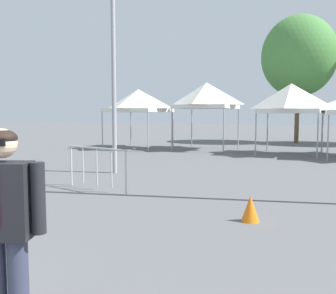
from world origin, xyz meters
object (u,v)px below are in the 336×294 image
object	(u,v)px
crowd_barrier_by_lift	(97,160)
traffic_cone_lot_center	(250,208)
canopy_tent_behind_left	(138,101)
light_pole_opposite_side	(113,38)
tree_behind_tents_right	(299,56)
canopy_tent_right_of_center	(206,96)
canopy_tent_behind_right	(291,98)
person_foreground	(5,224)

from	to	relation	value
crowd_barrier_by_lift	traffic_cone_lot_center	xyz separation A→B (m)	(4.03, -1.29, -0.52)
canopy_tent_behind_left	light_pole_opposite_side	xyz separation A→B (m)	(3.24, -8.07, 1.64)
canopy_tent_behind_left	tree_behind_tents_right	size ratio (longest dim) A/B	0.40
crowd_barrier_by_lift	tree_behind_tents_right	bearing A→B (deg)	78.28
crowd_barrier_by_lift	traffic_cone_lot_center	distance (m)	4.26
canopy_tent_behind_left	light_pole_opposite_side	size ratio (longest dim) A/B	0.44
canopy_tent_right_of_center	tree_behind_tents_right	world-z (taller)	tree_behind_tents_right
light_pole_opposite_side	canopy_tent_right_of_center	bearing A→B (deg)	86.97
tree_behind_tents_right	crowd_barrier_by_lift	xyz separation A→B (m)	(-3.70, -17.85, -4.87)
canopy_tent_behind_right	person_foreground	world-z (taller)	canopy_tent_behind_right
tree_behind_tents_right	canopy_tent_behind_left	bearing A→B (deg)	-137.43
light_pole_opposite_side	traffic_cone_lot_center	bearing A→B (deg)	-37.28
person_foreground	canopy_tent_right_of_center	bearing A→B (deg)	101.28
canopy_tent_behind_left	crowd_barrier_by_lift	bearing A→B (deg)	-68.33
tree_behind_tents_right	traffic_cone_lot_center	xyz separation A→B (m)	(0.32, -19.14, -5.39)
crowd_barrier_by_lift	traffic_cone_lot_center	size ratio (longest dim) A/B	4.37
person_foreground	crowd_barrier_by_lift	distance (m)	6.31
canopy_tent_right_of_center	tree_behind_tents_right	bearing A→B (deg)	57.43
canopy_tent_behind_left	person_foreground	size ratio (longest dim) A/B	1.83
traffic_cone_lot_center	crowd_barrier_by_lift	bearing A→B (deg)	162.20
canopy_tent_right_of_center	traffic_cone_lot_center	distance (m)	13.60
light_pole_opposite_side	crowd_barrier_by_lift	world-z (taller)	light_pole_opposite_side
tree_behind_tents_right	crowd_barrier_by_lift	size ratio (longest dim) A/B	4.03
canopy_tent_behind_left	traffic_cone_lot_center	distance (m)	14.65
person_foreground	tree_behind_tents_right	xyz separation A→B (m)	(0.84, 23.47, 4.59)
canopy_tent_right_of_center	light_pole_opposite_side	bearing A→B (deg)	-93.03
person_foreground	canopy_tent_behind_left	bearing A→B (deg)	113.56
canopy_tent_behind_left	canopy_tent_behind_right	xyz separation A→B (m)	(8.04, -0.24, -0.01)
canopy_tent_right_of_center	crowd_barrier_by_lift	bearing A→B (deg)	-87.42
person_foreground	crowd_barrier_by_lift	world-z (taller)	person_foreground
canopy_tent_behind_right	crowd_barrier_by_lift	size ratio (longest dim) A/B	1.62
crowd_barrier_by_lift	light_pole_opposite_side	bearing A→B (deg)	111.10
canopy_tent_behind_right	tree_behind_tents_right	world-z (taller)	tree_behind_tents_right
light_pole_opposite_side	crowd_barrier_by_lift	xyz separation A→B (m)	(0.97, -2.51, -3.51)
canopy_tent_right_of_center	crowd_barrier_by_lift	xyz separation A→B (m)	(0.51, -11.26, -2.12)
crowd_barrier_by_lift	traffic_cone_lot_center	world-z (taller)	crowd_barrier_by_lift
canopy_tent_behind_left	canopy_tent_right_of_center	distance (m)	3.77
light_pole_opposite_side	tree_behind_tents_right	world-z (taller)	tree_behind_tents_right
canopy_tent_behind_right	person_foreground	size ratio (longest dim) A/B	1.86
canopy_tent_behind_right	canopy_tent_behind_left	bearing A→B (deg)	178.32
canopy_tent_behind_right	canopy_tent_right_of_center	bearing A→B (deg)	168.15
light_pole_opposite_side	canopy_tent_behind_right	bearing A→B (deg)	58.50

